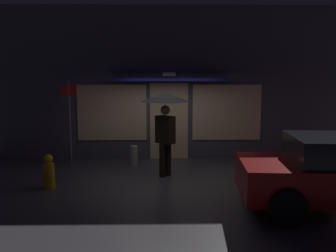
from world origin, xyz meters
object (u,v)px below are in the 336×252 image
object	(u,v)px
person_with_umbrella	(165,109)
sidewalk_bollard	(134,156)
fire_hydrant	(49,173)
street_sign_post	(69,118)

from	to	relation	value
person_with_umbrella	sidewalk_bollard	bearing A→B (deg)	171.44
fire_hydrant	sidewalk_bollard	bearing A→B (deg)	50.66
street_sign_post	fire_hydrant	size ratio (longest dim) A/B	3.00
street_sign_post	sidewalk_bollard	xyz separation A→B (m)	(1.73, -0.11, -1.03)
person_with_umbrella	sidewalk_bollard	world-z (taller)	person_with_umbrella
sidewalk_bollard	street_sign_post	bearing A→B (deg)	176.31
street_sign_post	sidewalk_bollard	bearing A→B (deg)	-3.69
street_sign_post	sidewalk_bollard	world-z (taller)	street_sign_post
sidewalk_bollard	fire_hydrant	world-z (taller)	fire_hydrant
person_with_umbrella	fire_hydrant	xyz separation A→B (m)	(-2.53, -0.96, -1.28)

